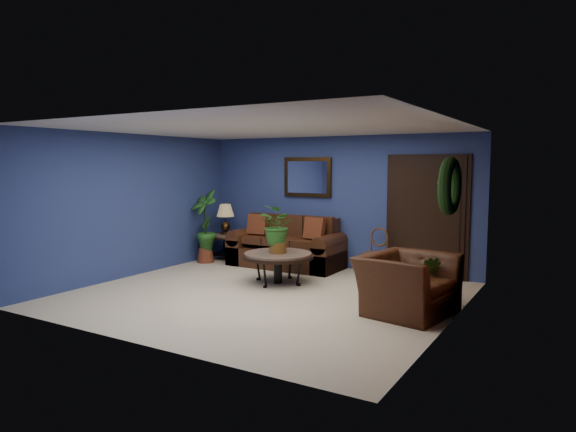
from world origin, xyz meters
The scene contains 18 objects.
floor centered at (0.00, 0.00, 0.00)m, with size 5.50×5.50×0.00m, color beige.
wall_back centered at (0.00, 2.50, 1.25)m, with size 5.50×0.04×2.50m, color navy.
wall_left centered at (-2.75, 0.00, 1.25)m, with size 0.04×5.00×2.50m, color navy.
wall_right_brick centered at (2.75, 0.00, 1.25)m, with size 0.04×5.00×2.50m, color brown.
ceiling centered at (0.00, 0.00, 2.50)m, with size 5.50×5.00×0.02m, color silver.
crown_molding centered at (2.72, 0.00, 2.43)m, with size 0.03×5.00×0.14m, color white.
wall_mirror centered at (-0.60, 2.46, 1.72)m, with size 1.02×0.06×0.77m, color #3E2710.
closet_door centered at (1.75, 2.47, 1.05)m, with size 1.44×0.06×2.18m, color black.
wreath centered at (2.69, 0.05, 1.70)m, with size 0.72×0.72×0.16m, color black.
sofa centered at (-0.82, 2.08, 0.32)m, with size 2.18×0.94×0.98m.
coffee_table centered at (-0.23, 0.77, 0.45)m, with size 1.18×1.18×0.51m.
end_table centered at (-2.30, 2.05, 0.40)m, with size 0.58×0.58×0.53m.
table_lamp centered at (-2.30, 2.05, 0.92)m, with size 0.36×0.36×0.60m.
side_chair centered at (0.98, 2.11, 0.48)m, with size 0.40×0.40×0.86m.
armchair centered at (2.15, 0.16, 0.39)m, with size 1.20×1.05×0.78m, color #401E12.
coffee_plant centered at (-0.23, 0.77, 0.95)m, with size 0.73×0.68×0.80m.
floor_plant centered at (2.35, 0.44, 0.37)m, with size 0.35×0.29×0.74m.
tall_plant centered at (-2.45, 1.58, 0.79)m, with size 0.75×0.63×1.47m.
Camera 1 is at (4.18, -6.36, 1.96)m, focal length 32.00 mm.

